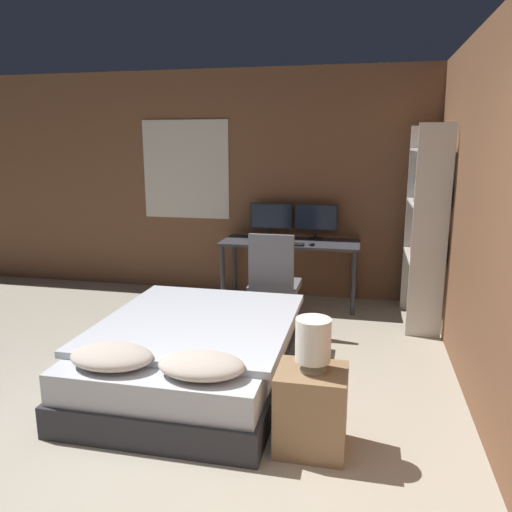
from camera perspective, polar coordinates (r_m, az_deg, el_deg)
The scene contains 13 objects.
ground_plane at distance 3.01m, azimuth -12.51°, elevation -25.24°, with size 20.00×20.00×0.00m, color #B2A893.
wall_back at distance 6.07m, azimuth 2.06°, elevation 8.13°, with size 12.00×0.08×2.70m.
wall_side_right at distance 3.75m, azimuth 24.89°, elevation 4.09°, with size 0.06×12.00×2.70m.
bed at distance 3.97m, azimuth -7.14°, elevation -10.99°, with size 1.47×1.94×0.56m.
nightstand at distance 3.19m, azimuth 6.33°, elevation -17.03°, with size 0.42×0.37×0.51m.
bedside_lamp at distance 2.99m, azimuth 6.54°, elevation -9.60°, with size 0.21×0.21×0.32m.
desk at distance 5.75m, azimuth 3.93°, elevation 0.84°, with size 1.57×0.63×0.74m.
monitor_left at distance 5.95m, azimuth 1.74°, elevation 4.41°, with size 0.50×0.16×0.41m.
monitor_right at distance 5.87m, azimuth 6.88°, elevation 4.22°, with size 0.50×0.16×0.41m.
keyboard at distance 5.53m, azimuth 3.62°, elevation 1.38°, with size 0.35×0.13×0.02m.
computer_mouse at distance 5.49m, azimuth 6.38°, elevation 1.34°, with size 0.07×0.05×0.04m.
office_chair at distance 5.06m, azimuth 2.05°, elevation -3.85°, with size 0.52×0.52×0.99m.
bookshelf at distance 5.23m, azimuth 18.93°, elevation 3.95°, with size 0.32×0.88×2.02m.
Camera 1 is at (1.07, -2.13, 1.84)m, focal length 35.00 mm.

